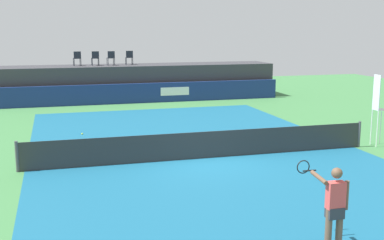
{
  "coord_description": "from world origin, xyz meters",
  "views": [
    {
      "loc": [
        -4.95,
        -16.01,
        4.48
      ],
      "look_at": [
        0.11,
        2.0,
        1.0
      ],
      "focal_mm": 46.12,
      "sensor_mm": 36.0,
      "label": 1
    }
  ],
  "objects": [
    {
      "name": "tennis_player",
      "position": [
        0.36,
        -7.7,
        0.96
      ],
      "size": [
        0.65,
        1.14,
        1.77
      ],
      "color": "white",
      "rests_on": "court_inner"
    },
    {
      "name": "spectator_chair_far_left",
      "position": [
        -3.51,
        15.37,
        2.69
      ],
      "size": [
        0.48,
        0.48,
        0.89
      ],
      "color": "#1E232D",
      "rests_on": "spectator_platform"
    },
    {
      "name": "spectator_platform",
      "position": [
        0.0,
        15.3,
        1.1
      ],
      "size": [
        18.0,
        2.8,
        2.2
      ],
      "primitive_type": "cube",
      "color": "#38383D",
      "rests_on": "ground"
    },
    {
      "name": "spectator_chair_left",
      "position": [
        -2.42,
        15.27,
        2.69
      ],
      "size": [
        0.45,
        0.45,
        0.89
      ],
      "color": "#1E232D",
      "rests_on": "spectator_platform"
    },
    {
      "name": "tennis_ball",
      "position": [
        -3.91,
        5.13,
        0.04
      ],
      "size": [
        0.07,
        0.07,
        0.07
      ],
      "primitive_type": "sphere",
      "color": "#D8EA33",
      "rests_on": "court_inner"
    },
    {
      "name": "net_post_near",
      "position": [
        -6.2,
        0.0,
        0.5
      ],
      "size": [
        0.1,
        0.1,
        1.0
      ],
      "primitive_type": "cylinder",
      "color": "#4C4C51",
      "rests_on": "ground"
    },
    {
      "name": "net_post_far",
      "position": [
        6.2,
        0.0,
        0.5
      ],
      "size": [
        0.1,
        0.1,
        1.0
      ],
      "primitive_type": "cylinder",
      "color": "#4C4C51",
      "rests_on": "ground"
    },
    {
      "name": "sponsor_wall",
      "position": [
        0.01,
        13.5,
        0.6
      ],
      "size": [
        18.0,
        0.22,
        1.2
      ],
      "color": "navy",
      "rests_on": "ground"
    },
    {
      "name": "umpire_chair",
      "position": [
        6.95,
        0.01,
        1.59
      ],
      "size": [
        0.47,
        0.47,
        2.76
      ],
      "color": "white",
      "rests_on": "ground"
    },
    {
      "name": "tennis_net",
      "position": [
        0.0,
        0.0,
        0.47
      ],
      "size": [
        12.4,
        0.02,
        0.95
      ],
      "primitive_type": "cube",
      "color": "#2D2D2D",
      "rests_on": "ground"
    },
    {
      "name": "spectator_chair_center",
      "position": [
        -1.46,
        15.21,
        2.69
      ],
      "size": [
        0.47,
        0.47,
        0.89
      ],
      "color": "#1E232D",
      "rests_on": "spectator_platform"
    },
    {
      "name": "spectator_chair_right",
      "position": [
        -0.27,
        15.44,
        2.69
      ],
      "size": [
        0.44,
        0.44,
        0.89
      ],
      "color": "#1E232D",
      "rests_on": "spectator_platform"
    },
    {
      "name": "ground_plane",
      "position": [
        0.0,
        3.0,
        0.0
      ],
      "size": [
        48.0,
        48.0,
        0.0
      ],
      "primitive_type": "plane",
      "color": "#3D7A42"
    },
    {
      "name": "court_inner",
      "position": [
        0.0,
        0.0,
        0.0
      ],
      "size": [
        12.0,
        22.0,
        0.0
      ],
      "primitive_type": "cube",
      "color": "#16597A",
      "rests_on": "ground"
    }
  ]
}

